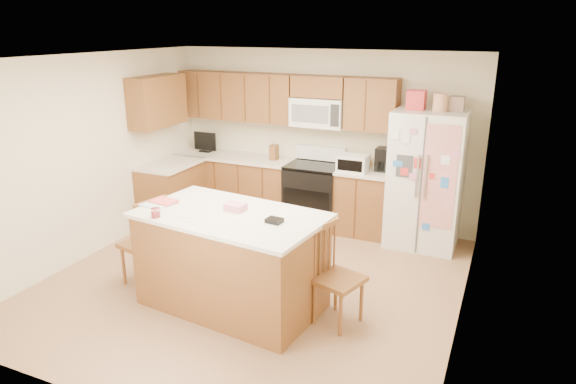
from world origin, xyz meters
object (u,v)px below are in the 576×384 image
at_px(refrigerator, 426,178).
at_px(windsor_chair_back, 271,240).
at_px(windsor_chair_right, 337,278).
at_px(island, 232,260).
at_px(windsor_chair_left, 145,243).
at_px(stove, 314,194).

height_order(refrigerator, windsor_chair_back, refrigerator).
relative_size(refrigerator, windsor_chair_right, 2.02).
relative_size(island, windsor_chair_left, 1.92).
relative_size(stove, island, 0.57).
distance_m(stove, windsor_chair_right, 2.61).
bearing_deg(windsor_chair_left, island, -0.99).
xyz_separation_m(stove, windsor_chair_back, (0.11, -1.68, -0.04)).
height_order(refrigerator, windsor_chair_left, refrigerator).
bearing_deg(stove, refrigerator, -2.30).
distance_m(refrigerator, island, 2.89).
relative_size(stove, windsor_chair_left, 1.09).
bearing_deg(island, windsor_chair_back, 84.86).
bearing_deg(windsor_chair_back, windsor_chair_right, -33.32).
distance_m(refrigerator, windsor_chair_right, 2.38).
height_order(stove, windsor_chair_left, stove).
height_order(stove, windsor_chair_back, stove).
distance_m(stove, windsor_chair_back, 1.69).
relative_size(windsor_chair_left, windsor_chair_right, 1.03).
bearing_deg(island, refrigerator, 57.57).
xyz_separation_m(stove, island, (0.04, -2.48, 0.04)).
bearing_deg(refrigerator, island, -122.43).
xyz_separation_m(stove, windsor_chair_right, (1.13, -2.36, 0.00)).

